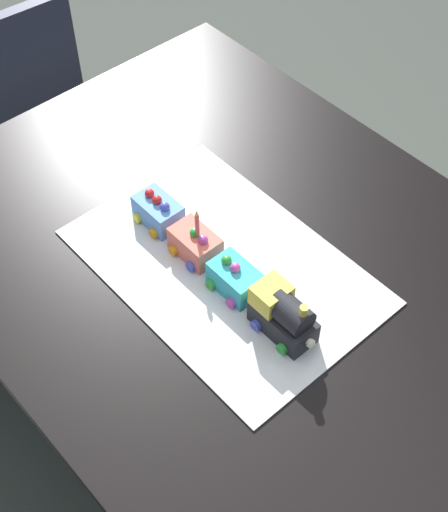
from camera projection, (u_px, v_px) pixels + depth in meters
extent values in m
plane|color=#474C44|center=(239.00, 434.00, 2.05)|extent=(8.00, 8.00, 0.00)
cube|color=black|center=(245.00, 270.00, 1.49)|extent=(1.40, 1.00, 0.03)
cube|color=black|center=(206.00, 149.00, 2.27)|extent=(0.07, 0.07, 0.71)
cube|color=#2D3347|center=(0.00, 114.00, 2.25)|extent=(0.42, 0.42, 0.04)
cube|color=#2D3347|center=(12.00, 84.00, 1.99)|extent=(0.06, 0.40, 0.40)
cube|color=#2D3347|center=(37.00, 122.00, 2.58)|extent=(0.04, 0.04, 0.42)
cube|color=#2D3347|center=(88.00, 176.00, 2.40)|extent=(0.04, 0.04, 0.42)
cube|color=silver|center=(224.00, 266.00, 1.48)|extent=(0.60, 0.40, 0.00)
cube|color=#232328|center=(283.00, 322.00, 1.36)|extent=(0.12, 0.06, 0.05)
cylinder|color=#232328|center=(291.00, 313.00, 1.32)|extent=(0.08, 0.05, 0.05)
cube|color=#F4E04C|center=(271.00, 295.00, 1.34)|extent=(0.06, 0.06, 0.04)
cylinder|color=#F4E04C|center=(304.00, 312.00, 1.28)|extent=(0.02, 0.02, 0.03)
sphere|color=#F4EFCC|center=(310.00, 343.00, 1.32)|extent=(0.02, 0.02, 0.02)
cylinder|color=yellow|center=(310.00, 327.00, 1.37)|extent=(0.02, 0.01, 0.02)
cylinder|color=#D84CB2|center=(283.00, 305.00, 1.40)|extent=(0.02, 0.01, 0.02)
cylinder|color=green|center=(282.00, 349.00, 1.34)|extent=(0.02, 0.01, 0.02)
cylinder|color=#4C59D8|center=(256.00, 326.00, 1.37)|extent=(0.02, 0.01, 0.02)
cube|color=#38B7C6|center=(235.00, 279.00, 1.42)|extent=(0.10, 0.06, 0.06)
cylinder|color=yellow|center=(258.00, 283.00, 1.43)|extent=(0.02, 0.01, 0.02)
cylinder|color=#4C59D8|center=(239.00, 266.00, 1.46)|extent=(0.02, 0.01, 0.02)
cylinder|color=#D84CB2|center=(231.00, 303.00, 1.40)|extent=(0.02, 0.01, 0.02)
cylinder|color=green|center=(212.00, 286.00, 1.43)|extent=(0.02, 0.01, 0.02)
sphere|color=green|center=(226.00, 260.00, 1.40)|extent=(0.02, 0.02, 0.02)
sphere|color=#D84CB2|center=(235.00, 268.00, 1.39)|extent=(0.02, 0.02, 0.02)
cube|color=#F27260|center=(195.00, 244.00, 1.48)|extent=(0.10, 0.06, 0.06)
cylinder|color=green|center=(218.00, 248.00, 1.49)|extent=(0.02, 0.01, 0.02)
cylinder|color=#4C59D8|center=(200.00, 233.00, 1.52)|extent=(0.02, 0.01, 0.02)
cylinder|color=#4C59D8|center=(190.00, 267.00, 1.46)|extent=(0.02, 0.01, 0.02)
cylinder|color=orange|center=(173.00, 251.00, 1.49)|extent=(0.02, 0.01, 0.02)
sphere|color=green|center=(195.00, 233.00, 1.45)|extent=(0.02, 0.02, 0.02)
sphere|color=#D84CB2|center=(203.00, 240.00, 1.44)|extent=(0.02, 0.02, 0.02)
cube|color=#669EEA|center=(158.00, 212.00, 1.53)|extent=(0.10, 0.06, 0.06)
cylinder|color=green|center=(181.00, 216.00, 1.55)|extent=(0.02, 0.01, 0.02)
cylinder|color=orange|center=(164.00, 202.00, 1.57)|extent=(0.02, 0.01, 0.02)
cylinder|color=orange|center=(153.00, 233.00, 1.52)|extent=(0.02, 0.01, 0.02)
cylinder|color=yellow|center=(137.00, 218.00, 1.54)|extent=(0.02, 0.01, 0.02)
sphere|color=#4C59D8|center=(165.00, 207.00, 1.49)|extent=(0.02, 0.02, 0.02)
sphere|color=red|center=(157.00, 200.00, 1.51)|extent=(0.02, 0.02, 0.02)
sphere|color=red|center=(149.00, 193.00, 1.52)|extent=(0.02, 0.02, 0.02)
cylinder|color=#F24C59|center=(197.00, 223.00, 1.42)|extent=(0.01, 0.01, 0.05)
cone|color=yellow|center=(197.00, 213.00, 1.40)|extent=(0.01, 0.01, 0.01)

